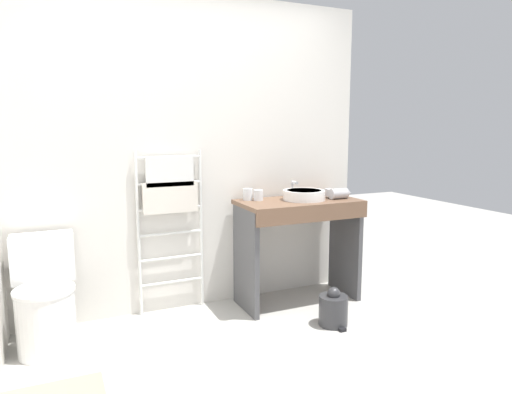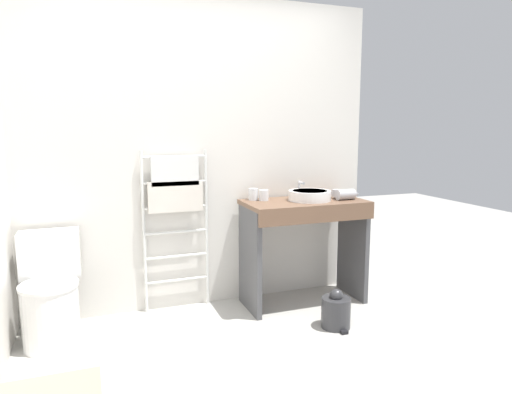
% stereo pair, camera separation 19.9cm
% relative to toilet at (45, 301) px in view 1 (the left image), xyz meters
% --- Properties ---
extents(ground_plane, '(12.00, 12.00, 0.00)m').
position_rel_toilet_xyz_m(ground_plane, '(1.12, -1.08, -0.33)').
color(ground_plane, '#B2AFA8').
extents(wall_back, '(2.98, 0.12, 2.48)m').
position_rel_toilet_xyz_m(wall_back, '(1.12, 0.38, 0.92)').
color(wall_back, silver).
rests_on(wall_back, ground_plane).
extents(toilet, '(0.40, 0.54, 0.75)m').
position_rel_toilet_xyz_m(toilet, '(0.00, 0.00, 0.00)').
color(toilet, white).
rests_on(toilet, ground_plane).
extents(towel_radiator, '(0.52, 0.06, 1.28)m').
position_rel_toilet_xyz_m(towel_radiator, '(0.92, 0.27, 0.60)').
color(towel_radiator, white).
rests_on(towel_radiator, ground_plane).
extents(vanity_counter, '(0.99, 0.52, 0.87)m').
position_rel_toilet_xyz_m(vanity_counter, '(1.93, 0.02, 0.27)').
color(vanity_counter, brown).
rests_on(vanity_counter, ground_plane).
extents(sink_basin, '(0.35, 0.35, 0.08)m').
position_rel_toilet_xyz_m(sink_basin, '(1.97, 0.03, 0.59)').
color(sink_basin, white).
rests_on(sink_basin, vanity_counter).
extents(faucet, '(0.02, 0.10, 0.14)m').
position_rel_toilet_xyz_m(faucet, '(1.97, 0.21, 0.63)').
color(faucet, silver).
rests_on(faucet, vanity_counter).
extents(cup_near_wall, '(0.08, 0.08, 0.10)m').
position_rel_toilet_xyz_m(cup_near_wall, '(1.55, 0.20, 0.59)').
color(cup_near_wall, white).
rests_on(cup_near_wall, vanity_counter).
extents(cup_near_edge, '(0.08, 0.08, 0.09)m').
position_rel_toilet_xyz_m(cup_near_edge, '(1.62, 0.15, 0.59)').
color(cup_near_edge, white).
rests_on(cup_near_edge, vanity_counter).
extents(hair_dryer, '(0.20, 0.17, 0.09)m').
position_rel_toilet_xyz_m(hair_dryer, '(2.28, -0.03, 0.59)').
color(hair_dryer, '#B7B7BC').
rests_on(hair_dryer, vanity_counter).
extents(trash_bin, '(0.21, 0.25, 0.29)m').
position_rel_toilet_xyz_m(trash_bin, '(1.94, -0.49, -0.20)').
color(trash_bin, '#333335').
rests_on(trash_bin, ground_plane).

